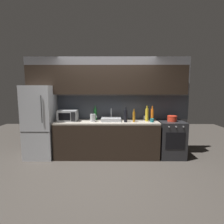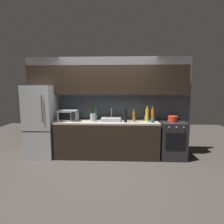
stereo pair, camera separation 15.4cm
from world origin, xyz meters
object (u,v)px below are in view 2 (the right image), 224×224
Objects in this scene: refrigerator at (41,121)px; kettle at (93,118)px; mug_clear at (146,118)px; wine_bottle_dark at (126,116)px; wine_bottle_orange at (153,115)px; cooking_pot at (173,119)px; wine_bottle_green at (96,114)px; wine_bottle_yellow at (147,115)px; microwave at (68,115)px; oven_range at (172,140)px; mug_teal at (152,121)px; wine_bottle_amber at (134,117)px.

refrigerator reaches higher than kettle.
refrigerator is 16.65× the size of mug_clear.
kettle is 0.79m from wine_bottle_dark.
wine_bottle_orange reaches higher than wine_bottle_dark.
wine_bottle_orange is at bearing 176.05° from cooking_pot.
kettle reaches higher than mug_clear.
wine_bottle_yellow is at bearing -9.03° from wine_bottle_green.
cooking_pot is (2.55, -0.02, -0.07)m from microwave.
wine_bottle_dark is at bearing -173.96° from oven_range.
mug_clear is 1.20× the size of mug_teal.
wine_bottle_yellow is 4.34× the size of mug_teal.
refrigerator is at bearing 177.69° from mug_teal.
wine_bottle_orange is at bearing 13.08° from wine_bottle_yellow.
kettle is 0.27m from wine_bottle_green.
wine_bottle_amber is at bearing -164.64° from wine_bottle_orange.
wine_bottle_green reaches higher than mug_teal.
kettle is at bearing -178.38° from cooking_pot.
wine_bottle_dark reaches higher than microwave.
mug_clear is 0.65m from cooking_pot.
wine_bottle_dark is 0.83m from wine_bottle_green.
wine_bottle_amber is 2.95× the size of mug_clear.
wine_bottle_yellow is at bearing 179.75° from oven_range.
cooking_pot is (0.62, -0.00, -0.09)m from wine_bottle_yellow.
wine_bottle_orange reaches higher than wine_bottle_green.
wine_bottle_green is at bearing 173.79° from oven_range.
oven_range is 0.72m from mug_teal.
refrigerator is 3.84× the size of microwave.
oven_range is (3.23, -0.00, -0.43)m from refrigerator.
refrigerator is 8.41× the size of kettle.
kettle is 1.34m from mug_clear.
kettle is 2.38× the size of mug_teal.
wine_bottle_orange is 0.25m from mug_clear.
refrigerator reaches higher than wine_bottle_yellow.
wine_bottle_dark is 0.99× the size of wine_bottle_green.
oven_range is 4.29× the size of kettle.
wine_bottle_yellow is at bearing -90.26° from mug_clear.
cooking_pot is at bearing 36.51° from oven_range.
kettle is 1.31m from wine_bottle_yellow.
wine_bottle_amber is at bearing -163.69° from wine_bottle_yellow.
refrigerator reaches higher than mug_teal.
wine_bottle_dark reaches higher than kettle.
refrigerator is 4.86× the size of wine_bottle_green.
microwave is 0.68m from wine_bottle_green.
mug_teal is at bearing -12.77° from wine_bottle_green.
microwave is 4.34× the size of mug_clear.
mug_teal is at bearing -2.31° from refrigerator.
wine_bottle_orange is 3.49× the size of mug_clear.
wine_bottle_dark is (1.41, -0.14, 0.02)m from microwave.
kettle is at bearing -177.56° from wine_bottle_yellow.
wine_bottle_green is at bearing 173.84° from cooking_pot.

